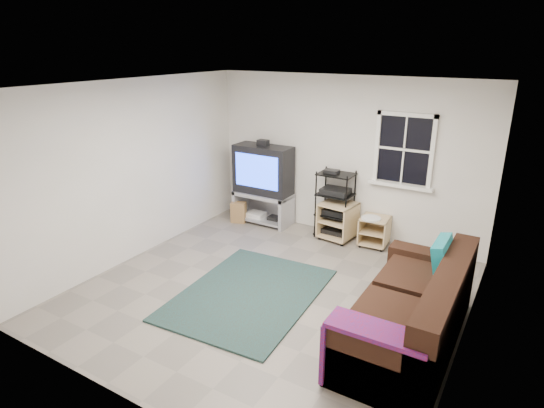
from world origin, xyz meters
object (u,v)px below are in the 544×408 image
Objects in this scene: side_table_right at (375,229)px; sofa at (412,314)px; side_table_left at (339,219)px; av_rack at (335,209)px; tv_unit at (264,178)px.

sofa is (1.17, -2.25, 0.08)m from side_table_right.
sofa reaches higher than side_table_left.
av_rack is at bearing 171.63° from side_table_left.
side_table_left is 0.28× the size of sofa.
side_table_left is at bearing -8.37° from av_rack.
sofa is (1.86, -2.24, -0.13)m from av_rack.
side_table_left is at bearing 1.54° from tv_unit.
side_table_right is (0.60, 0.03, -0.05)m from side_table_left.
tv_unit is at bearing 145.67° from sofa.
av_rack is at bearing -179.02° from side_table_right.
tv_unit is 1.33× the size of av_rack.
tv_unit reaches higher than av_rack.
side_table_right is at bearing 117.46° from sofa.
tv_unit is at bearing -178.46° from side_table_left.
tv_unit is 2.10m from side_table_right.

